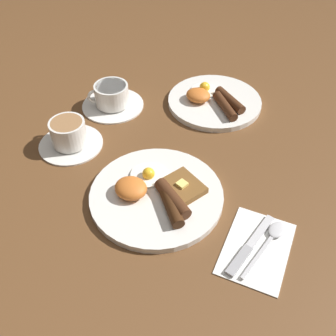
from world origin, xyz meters
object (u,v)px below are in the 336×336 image
spoon (273,236)px  teacup_near (69,136)px  breakfast_plate_far (214,101)px  knife (249,247)px  teacup_far (112,98)px  breakfast_plate_near (157,194)px

spoon → teacup_near: bearing=96.0°
breakfast_plate_far → knife: (0.26, -0.40, -0.01)m
teacup_far → knife: (0.50, -0.25, -0.02)m
teacup_near → spoon: (0.52, -0.02, -0.02)m
knife → spoon: 0.06m
teacup_far → spoon: (0.53, -0.20, -0.02)m
breakfast_plate_near → teacup_far: size_ratio=1.69×
breakfast_plate_far → teacup_near: (-0.23, -0.33, 0.02)m
knife → teacup_far: bearing=70.3°
breakfast_plate_near → spoon: bearing=5.8°
breakfast_plate_near → knife: size_ratio=1.72×
breakfast_plate_far → spoon: 0.46m
breakfast_plate_far → teacup_near: bearing=-124.4°
breakfast_plate_near → knife: (0.22, -0.02, -0.01)m
teacup_far → teacup_near: bearing=-87.4°
teacup_near → breakfast_plate_near: bearing=-8.5°
breakfast_plate_far → teacup_far: 0.28m
breakfast_plate_near → knife: bearing=-6.0°
teacup_near → knife: 0.50m
breakfast_plate_near → teacup_far: teacup_far is taller
breakfast_plate_near → breakfast_plate_far: (-0.05, 0.37, -0.00)m
teacup_near → spoon: bearing=-1.8°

